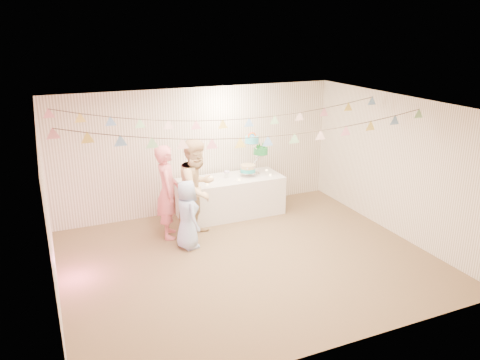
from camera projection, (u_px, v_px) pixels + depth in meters
name	position (u px, v px, depth m)	size (l,w,h in m)	color
floor	(248.00, 260.00, 7.91)	(6.00, 6.00, 0.00)	brown
ceiling	(249.00, 106.00, 7.09)	(6.00, 6.00, 0.00)	silver
back_wall	(199.00, 151.00, 9.68)	(6.00, 6.00, 0.00)	white
front_wall	(339.00, 254.00, 5.32)	(6.00, 6.00, 0.00)	white
left_wall	(48.00, 216.00, 6.37)	(5.00, 5.00, 0.00)	white
right_wall	(396.00, 166.00, 8.63)	(5.00, 5.00, 0.00)	white
table	(231.00, 196.00, 9.68)	(2.14, 0.86, 0.80)	white
cake_stand	(254.00, 157.00, 9.69)	(0.75, 0.44, 0.84)	silver
cake_bottom	(248.00, 174.00, 9.68)	(0.31, 0.31, 0.15)	#27B6B1
cake_middle	(260.00, 158.00, 9.85)	(0.27, 0.27, 0.22)	#1E893E
cake_top_tier	(252.00, 148.00, 9.57)	(0.25, 0.25, 0.19)	#3DB0C0
platter	(208.00, 184.00, 9.33)	(0.36, 0.36, 0.02)	white
posy	(227.00, 176.00, 9.56)	(0.14, 0.14, 0.16)	white
person_adult_a	(168.00, 192.00, 8.54)	(0.64, 0.42, 1.75)	#E77982
person_adult_b	(197.00, 189.00, 8.54)	(0.90, 0.70, 1.86)	#E2BD8B
person_child	(187.00, 215.00, 8.17)	(0.61, 0.40, 1.25)	#A5BDEA
bunting_back	(223.00, 111.00, 8.13)	(5.60, 1.10, 0.40)	pink
bunting_front	(254.00, 127.00, 7.01)	(5.60, 0.90, 0.36)	#72A5E5
tealight_0	(195.00, 184.00, 9.11)	(0.04, 0.04, 0.03)	#FFD88C
tealight_1	(211.00, 177.00, 9.57)	(0.04, 0.04, 0.03)	#FFD88C
tealight_2	(239.00, 180.00, 9.39)	(0.04, 0.04, 0.03)	#FFD88C
tealight_3	(242.00, 172.00, 9.87)	(0.04, 0.04, 0.03)	#FFD88C
tealight_4	(270.00, 175.00, 9.70)	(0.04, 0.04, 0.03)	#FFD88C
tealight_5	(267.00, 170.00, 10.02)	(0.04, 0.04, 0.03)	#FFD88C
tealight_6	(207.00, 184.00, 9.13)	(0.04, 0.04, 0.03)	#FFD88C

